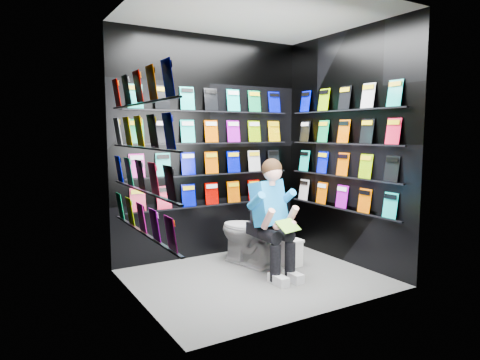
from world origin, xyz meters
TOP-DOWN VIEW (x-y plane):
  - floor at (0.00, 0.00)m, footprint 2.40×2.40m
  - ceiling at (0.00, 0.00)m, footprint 2.40×2.40m
  - wall_back at (0.00, 1.00)m, footprint 2.40×0.04m
  - wall_front at (0.00, -1.00)m, footprint 2.40×0.04m
  - wall_left at (-1.20, 0.00)m, footprint 0.04×2.00m
  - wall_right at (1.20, 0.00)m, footprint 0.04×2.00m
  - comics_back at (0.00, 0.97)m, footprint 2.10×0.06m
  - comics_left at (-1.17, 0.00)m, footprint 0.06×1.70m
  - comics_right at (1.17, 0.00)m, footprint 0.06×1.70m
  - toilet at (0.19, 0.44)m, footprint 0.59×0.83m
  - longbox at (0.56, 0.23)m, footprint 0.20×0.37m
  - longbox_lid at (0.56, 0.23)m, footprint 0.22×0.38m
  - reader at (0.19, 0.06)m, footprint 0.63×0.78m
  - held_comic at (0.19, -0.29)m, footprint 0.27×0.20m

SIDE VIEW (x-z plane):
  - floor at x=0.00m, z-range 0.00..0.00m
  - longbox at x=0.56m, z-range 0.00..0.27m
  - longbox_lid at x=0.56m, z-range 0.27..0.30m
  - toilet at x=0.19m, z-range 0.00..0.73m
  - held_comic at x=0.19m, z-range 0.53..0.63m
  - reader at x=0.19m, z-range 0.10..1.37m
  - wall_back at x=0.00m, z-range 0.00..2.60m
  - wall_front at x=0.00m, z-range 0.00..2.60m
  - wall_left at x=-1.20m, z-range 0.00..2.60m
  - wall_right at x=1.20m, z-range 0.00..2.60m
  - comics_back at x=0.00m, z-range 0.62..1.99m
  - comics_left at x=-1.17m, z-range 0.62..1.99m
  - comics_right at x=1.17m, z-range 0.62..1.99m
  - ceiling at x=0.00m, z-range 2.60..2.60m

